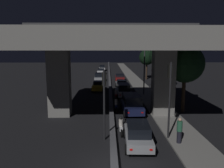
{
  "coord_description": "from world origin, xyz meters",
  "views": [
    {
      "loc": [
        -0.33,
        -11.04,
        6.63
      ],
      "look_at": [
        0.3,
        23.82,
        1.07
      ],
      "focal_mm": 35.0,
      "sensor_mm": 36.0,
      "label": 1
    }
  ],
  "objects_px": {
    "car_taxi_yellow_lead_oncoming": "(98,86)",
    "car_silver_second_oncoming": "(99,77)",
    "car_silver_fourth": "(121,84)",
    "street_lamp": "(143,60)",
    "motorcycle_red_filtering_far": "(116,94)",
    "motorcycle_white_filtering_near": "(121,127)",
    "car_dark_red_fifth": "(120,77)",
    "car_silver_lead": "(138,134)",
    "car_white_fourth_oncoming": "(102,68)",
    "pedestrian_on_sidewalk": "(179,131)",
    "traffic_light_right_of_median": "(170,88)",
    "car_dark_blue_second": "(132,104)",
    "motorcycle_blue_filtering_mid": "(116,105)",
    "car_white_third_oncoming": "(101,71)",
    "traffic_light_left_of_median": "(104,93)",
    "car_white_third": "(123,90)"
  },
  "relations": [
    {
      "from": "car_silver_lead",
      "to": "car_white_third_oncoming",
      "type": "height_order",
      "value": "car_silver_lead"
    },
    {
      "from": "car_dark_red_fifth",
      "to": "car_white_third_oncoming",
      "type": "xyz_separation_m",
      "value": [
        -4.34,
        12.97,
        0.01
      ]
    },
    {
      "from": "traffic_light_left_of_median",
      "to": "motorcycle_blue_filtering_mid",
      "type": "height_order",
      "value": "traffic_light_left_of_median"
    },
    {
      "from": "car_silver_fourth",
      "to": "car_silver_second_oncoming",
      "type": "xyz_separation_m",
      "value": [
        -4.14,
        8.36,
        0.13
      ]
    },
    {
      "from": "car_silver_lead",
      "to": "car_dark_blue_second",
      "type": "bearing_deg",
      "value": -0.77
    },
    {
      "from": "traffic_light_right_of_median",
      "to": "pedestrian_on_sidewalk",
      "type": "relative_size",
      "value": 3.18
    },
    {
      "from": "traffic_light_right_of_median",
      "to": "car_dark_blue_second",
      "type": "bearing_deg",
      "value": 106.69
    },
    {
      "from": "motorcycle_red_filtering_far",
      "to": "pedestrian_on_sidewalk",
      "type": "relative_size",
      "value": 1.0
    },
    {
      "from": "car_white_third_oncoming",
      "to": "traffic_light_left_of_median",
      "type": "bearing_deg",
      "value": 4.57
    },
    {
      "from": "traffic_light_right_of_median",
      "to": "motorcycle_white_filtering_near",
      "type": "relative_size",
      "value": 3.26
    },
    {
      "from": "traffic_light_left_of_median",
      "to": "motorcycle_blue_filtering_mid",
      "type": "distance_m",
      "value": 8.2
    },
    {
      "from": "car_taxi_yellow_lead_oncoming",
      "to": "car_silver_second_oncoming",
      "type": "relative_size",
      "value": 0.95
    },
    {
      "from": "motorcycle_red_filtering_far",
      "to": "pedestrian_on_sidewalk",
      "type": "xyz_separation_m",
      "value": [
        3.92,
        -14.4,
        0.43
      ]
    },
    {
      "from": "car_dark_red_fifth",
      "to": "motorcycle_white_filtering_near",
      "type": "xyz_separation_m",
      "value": [
        -1.5,
        -29.22,
        -0.13
      ]
    },
    {
      "from": "traffic_light_right_of_median",
      "to": "motorcycle_blue_filtering_mid",
      "type": "relative_size",
      "value": 2.87
    },
    {
      "from": "car_silver_lead",
      "to": "car_white_fourth_oncoming",
      "type": "xyz_separation_m",
      "value": [
        -3.91,
        54.13,
        0.05
      ]
    },
    {
      "from": "car_white_third",
      "to": "pedestrian_on_sidewalk",
      "type": "distance_m",
      "value": 15.92
    },
    {
      "from": "car_silver_lead",
      "to": "car_silver_second_oncoming",
      "type": "distance_m",
      "value": 31.14
    },
    {
      "from": "car_silver_fourth",
      "to": "car_dark_red_fifth",
      "type": "bearing_deg",
      "value": -4.2
    },
    {
      "from": "car_silver_lead",
      "to": "motorcycle_blue_filtering_mid",
      "type": "xyz_separation_m",
      "value": [
        -1.18,
        8.71,
        -0.19
      ]
    },
    {
      "from": "street_lamp",
      "to": "car_white_third",
      "type": "height_order",
      "value": "street_lamp"
    },
    {
      "from": "car_silver_fourth",
      "to": "motorcycle_blue_filtering_mid",
      "type": "height_order",
      "value": "motorcycle_blue_filtering_mid"
    },
    {
      "from": "car_dark_red_fifth",
      "to": "street_lamp",
      "type": "bearing_deg",
      "value": -168.01
    },
    {
      "from": "car_silver_second_oncoming",
      "to": "car_white_third_oncoming",
      "type": "relative_size",
      "value": 0.96
    },
    {
      "from": "car_white_third_oncoming",
      "to": "motorcycle_red_filtering_far",
      "type": "height_order",
      "value": "car_white_third_oncoming"
    },
    {
      "from": "car_silver_second_oncoming",
      "to": "pedestrian_on_sidewalk",
      "type": "xyz_separation_m",
      "value": [
        6.84,
        -30.75,
        0.13
      ]
    },
    {
      "from": "motorcycle_white_filtering_near",
      "to": "motorcycle_blue_filtering_mid",
      "type": "xyz_separation_m",
      "value": [
        -0.12,
        6.64,
        0.02
      ]
    },
    {
      "from": "street_lamp",
      "to": "car_white_fourth_oncoming",
      "type": "height_order",
      "value": "street_lamp"
    },
    {
      "from": "motorcycle_white_filtering_near",
      "to": "motorcycle_red_filtering_far",
      "type": "relative_size",
      "value": 0.98
    },
    {
      "from": "street_lamp",
      "to": "car_dark_red_fifth",
      "type": "xyz_separation_m",
      "value": [
        -2.49,
        14.4,
        -4.36
      ]
    },
    {
      "from": "traffic_light_left_of_median",
      "to": "motorcycle_blue_filtering_mid",
      "type": "bearing_deg",
      "value": 81.31
    },
    {
      "from": "car_white_third_oncoming",
      "to": "motorcycle_blue_filtering_mid",
      "type": "bearing_deg",
      "value": 6.87
    },
    {
      "from": "car_white_third",
      "to": "car_white_fourth_oncoming",
      "type": "bearing_deg",
      "value": 3.4
    },
    {
      "from": "motorcycle_blue_filtering_mid",
      "to": "car_dark_red_fifth",
      "type": "bearing_deg",
      "value": -4.08
    },
    {
      "from": "car_silver_fourth",
      "to": "street_lamp",
      "type": "bearing_deg",
      "value": -157.11
    },
    {
      "from": "traffic_light_right_of_median",
      "to": "motorcycle_white_filtering_near",
      "type": "distance_m",
      "value": 4.85
    },
    {
      "from": "car_silver_second_oncoming",
      "to": "motorcycle_red_filtering_far",
      "type": "height_order",
      "value": "car_silver_second_oncoming"
    },
    {
      "from": "car_dark_red_fifth",
      "to": "car_taxi_yellow_lead_oncoming",
      "type": "height_order",
      "value": "car_taxi_yellow_lead_oncoming"
    },
    {
      "from": "car_white_fourth_oncoming",
      "to": "motorcycle_white_filtering_near",
      "type": "height_order",
      "value": "car_white_fourth_oncoming"
    },
    {
      "from": "street_lamp",
      "to": "motorcycle_white_filtering_near",
      "type": "height_order",
      "value": "street_lamp"
    },
    {
      "from": "motorcycle_red_filtering_far",
      "to": "car_silver_fourth",
      "type": "bearing_deg",
      "value": -11.67
    },
    {
      "from": "car_white_fourth_oncoming",
      "to": "motorcycle_white_filtering_near",
      "type": "distance_m",
      "value": 52.14
    },
    {
      "from": "car_silver_lead",
      "to": "pedestrian_on_sidewalk",
      "type": "relative_size",
      "value": 2.24
    },
    {
      "from": "traffic_light_right_of_median",
      "to": "car_silver_fourth",
      "type": "height_order",
      "value": "traffic_light_right_of_median"
    },
    {
      "from": "car_silver_lead",
      "to": "car_taxi_yellow_lead_oncoming",
      "type": "distance_m",
      "value": 20.86
    },
    {
      "from": "traffic_light_left_of_median",
      "to": "car_silver_second_oncoming",
      "type": "relative_size",
      "value": 1.12
    },
    {
      "from": "street_lamp",
      "to": "car_white_fourth_oncoming",
      "type": "xyz_separation_m",
      "value": [
        -6.85,
        37.25,
        -4.23
      ]
    },
    {
      "from": "traffic_light_left_of_median",
      "to": "car_dark_red_fifth",
      "type": "height_order",
      "value": "traffic_light_left_of_median"
    },
    {
      "from": "traffic_light_right_of_median",
      "to": "car_silver_second_oncoming",
      "type": "relative_size",
      "value": 1.23
    },
    {
      "from": "car_white_third_oncoming",
      "to": "car_dark_red_fifth",
      "type": "bearing_deg",
      "value": 21.0
    }
  ]
}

